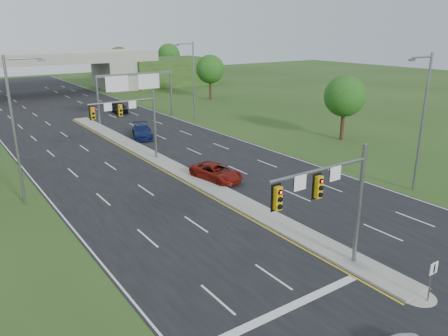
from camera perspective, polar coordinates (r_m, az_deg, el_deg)
ground at (r=26.41m, az=16.53°, el=-11.84°), size 240.00×240.00×0.00m
road at (r=53.78m, az=-13.52°, el=3.62°), size 24.00×160.00×0.02m
median at (r=43.15m, az=-7.63°, el=0.61°), size 2.00×54.00×0.16m
median_nose at (r=24.50m, az=24.01°, el=-14.97°), size 2.00×2.00×0.16m
lane_markings at (r=48.09m, az=-11.51°, el=2.11°), size 23.72×160.00×0.01m
signal_mast_near at (r=22.78m, az=14.09°, el=-3.35°), size 6.62×0.60×7.00m
signal_mast_far at (r=42.81m, az=-11.78°, el=6.65°), size 6.62×0.60×7.00m
keep_right_sign at (r=23.59m, az=25.55°, el=-12.52°), size 0.60×0.13×2.20m
sign_gantry at (r=64.40m, az=-11.58°, el=10.77°), size 11.58×0.44×6.67m
overpass at (r=96.11m, az=-23.84°, el=10.85°), size 80.00×14.00×8.10m
lightpole_l_mid at (r=34.90m, az=-25.49°, el=5.11°), size 2.85×0.25×11.00m
lightpole_r_near at (r=37.58m, az=24.41°, el=6.05°), size 2.85×0.25×11.00m
lightpole_r_far at (r=62.91m, az=-4.15°, el=11.71°), size 2.85×0.25×11.00m
tree_r_near at (r=53.35m, az=15.49°, el=9.03°), size 4.80×4.80×7.60m
tree_r_mid at (r=82.32m, az=-1.82°, el=12.76°), size 5.20×5.20×8.12m
tree_back_c at (r=116.17m, az=-13.52°, el=13.77°), size 5.60×5.60×8.32m
tree_back_d at (r=121.97m, az=-7.23°, el=14.43°), size 6.00×6.00×8.85m
car_far_a at (r=38.14m, az=-1.02°, el=-0.54°), size 3.18×5.47×1.43m
car_far_b at (r=54.00m, az=-10.65°, el=4.72°), size 3.81×5.74×1.55m
car_far_c at (r=71.13m, az=-13.55°, el=7.69°), size 2.55×5.01×1.63m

